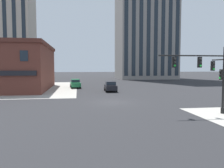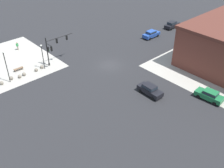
% 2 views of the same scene
% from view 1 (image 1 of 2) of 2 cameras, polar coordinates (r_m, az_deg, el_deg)
% --- Properties ---
extents(ground_plane, '(320.00, 320.00, 0.00)m').
position_cam_1_polar(ground_plane, '(26.75, -0.19, -4.49)').
color(ground_plane, '#262628').
extents(traffic_signal_main, '(6.05, 2.09, 5.76)m').
position_cam_1_polar(traffic_signal_main, '(21.72, 22.91, 2.63)').
color(traffic_signal_main, black).
rests_on(traffic_signal_main, ground).
extents(car_main_northbound_near, '(2.00, 4.45, 1.68)m').
position_cam_1_polar(car_main_northbound_near, '(38.27, -0.37, -0.47)').
color(car_main_northbound_near, black).
rests_on(car_main_northbound_near, ground).
extents(car_main_southbound_near, '(2.17, 4.53, 1.68)m').
position_cam_1_polar(car_main_southbound_near, '(45.26, -9.00, 0.20)').
color(car_main_southbound_near, '#1E6B3D').
rests_on(car_main_southbound_near, ground).
extents(residential_tower_skyline_left, '(14.99, 15.85, 47.07)m').
position_cam_1_polar(residential_tower_skyline_left, '(93.25, -23.59, 15.95)').
color(residential_tower_skyline_left, '#B2A899').
rests_on(residential_tower_skyline_left, ground).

